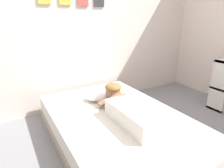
# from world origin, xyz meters

# --- Properties ---
(ground_plane) EXTENTS (12.76, 12.76, 0.00)m
(ground_plane) POSITION_xyz_m (0.00, 0.00, 0.00)
(ground_plane) COLOR gray
(back_wall) EXTENTS (4.38, 0.12, 2.50)m
(back_wall) POSITION_xyz_m (-0.00, 1.39, 1.25)
(back_wall) COLOR silver
(back_wall) RESTS_ON ground
(bed) EXTENTS (1.31, 2.01, 0.32)m
(bed) POSITION_xyz_m (0.03, 0.24, 0.16)
(bed) COLOR gray
(bed) RESTS_ON ground
(pillow) EXTENTS (0.52, 0.32, 0.11)m
(pillow) POSITION_xyz_m (0.13, 0.72, 0.37)
(pillow) COLOR white
(pillow) RESTS_ON bed
(person_lying) EXTENTS (0.43, 0.92, 0.27)m
(person_lying) POSITION_xyz_m (0.13, 0.15, 0.42)
(person_lying) COLOR silver
(person_lying) RESTS_ON bed
(coffee_cup) EXTENTS (0.12, 0.09, 0.07)m
(coffee_cup) POSITION_xyz_m (0.25, 0.64, 0.36)
(coffee_cup) COLOR teal
(coffee_cup) RESTS_ON bed
(cell_phone) EXTENTS (0.07, 0.14, 0.01)m
(cell_phone) POSITION_xyz_m (0.22, 0.37, 0.32)
(cell_phone) COLOR black
(cell_phone) RESTS_ON bed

